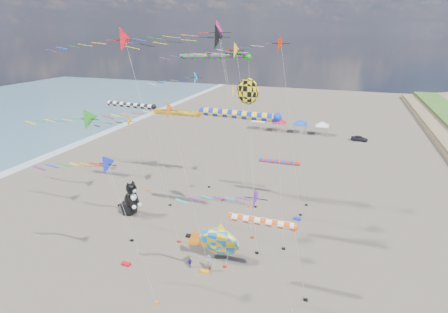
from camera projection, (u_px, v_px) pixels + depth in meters
ground at (163, 306)px, 30.78m from camera, size 260.00×260.00×0.00m
delta_kite_0 at (117, 124)px, 50.84m from camera, size 9.18×1.71×11.33m
delta_kite_1 at (171, 114)px, 31.21m from camera, size 9.29×1.95×17.18m
delta_kite_2 at (279, 45)px, 39.93m from camera, size 11.85×2.40×22.81m
delta_kite_3 at (243, 195)px, 26.30m from camera, size 10.22×1.95×12.47m
delta_kite_4 at (227, 52)px, 42.56m from camera, size 12.51×2.16×21.85m
delta_kite_5 at (100, 165)px, 28.06m from camera, size 10.01×1.77×13.97m
delta_kite_6 at (88, 119)px, 36.74m from camera, size 11.80×2.50×15.61m
delta_kite_7 at (208, 39)px, 34.98m from camera, size 15.00×2.83×23.78m
delta_kite_8 at (217, 34)px, 42.01m from camera, size 16.96×3.11×24.33m
delta_kite_9 at (195, 81)px, 45.43m from camera, size 9.54×1.83×18.09m
delta_kite_10 at (130, 42)px, 33.95m from camera, size 12.79×2.64×23.47m
windsock_0 at (265, 222)px, 30.14m from camera, size 7.46×0.73×7.68m
windsock_1 at (281, 162)px, 47.69m from camera, size 7.07×0.64×6.32m
windsock_2 at (217, 57)px, 43.01m from camera, size 10.47×0.80×20.34m
windsock_3 at (134, 106)px, 45.24m from camera, size 8.34×0.71×14.14m
windsock_4 at (242, 115)px, 35.32m from camera, size 9.77×0.91×15.31m
windsock_5 at (179, 113)px, 51.72m from camera, size 8.89×0.82×11.85m
angelfish_kite at (246, 93)px, 34.69m from camera, size 3.74×3.02×18.52m
cat_inflatable at (130, 197)px, 45.40m from camera, size 4.05×2.87×4.95m
fish_inflatable at (218, 241)px, 36.28m from camera, size 5.99×2.72×4.50m
person_adult at (209, 263)px, 34.95m from camera, size 0.79×0.79×1.85m
child_green at (228, 250)px, 37.77m from camera, size 0.54×0.43×1.10m
child_blue at (190, 263)px, 35.65m from camera, size 0.64×0.64×1.09m
kite_bag_0 at (190, 236)px, 41.00m from camera, size 0.90×0.44×0.30m
kite_bag_1 at (297, 219)px, 44.78m from camera, size 0.90×0.44×0.30m
kite_bag_2 at (126, 264)px, 36.07m from camera, size 0.90×0.44×0.30m
kite_bag_3 at (205, 272)px, 34.94m from camera, size 0.90×0.44×0.30m
tent_row at (290, 119)px, 82.60m from camera, size 19.20×4.20×3.80m
parked_car at (359, 138)px, 76.83m from camera, size 3.64×1.67×1.21m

